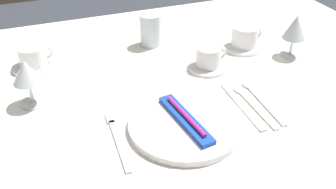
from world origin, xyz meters
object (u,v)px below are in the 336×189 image
Objects in this scene: dinner_plate at (185,124)px; wine_glass_left at (295,29)px; toothbrush_package at (186,119)px; spoon_soup at (249,101)px; coffee_cup_far at (209,56)px; fork_outer at (117,138)px; wine_glass_centre at (26,74)px; drink_tumbler at (151,32)px; spoon_dessert at (258,97)px; dinner_knife at (243,107)px; coffee_cup_left at (33,56)px; coffee_cup_right at (245,36)px.

dinner_plate is 2.00× the size of wine_glass_left.
toothbrush_package is 0.21m from spoon_soup.
fork_outer is at bearing -147.03° from coffee_cup_far.
wine_glass_left is at bearing -1.12° from wine_glass_centre.
wine_glass_centre reaches higher than fork_outer.
fork_outer is 2.19× the size of coffee_cup_far.
drink_tumbler is (0.06, 0.46, 0.02)m from toothbrush_package.
spoon_dessert is at bearing 11.56° from dinner_plate.
coffee_cup_far is 0.71× the size of wine_glass_left.
dinner_knife is 0.03m from spoon_soup.
fork_outer is at bearing -51.42° from wine_glass_centre.
coffee_cup_far is (-0.06, 0.19, 0.04)m from spoon_dessert.
coffee_cup_far is at bearing 53.54° from dinner_plate.
spoon_dessert is (0.40, 0.03, 0.00)m from fork_outer.
toothbrush_package reaches higher than spoon_soup.
wine_glass_centre is 0.80m from wine_glass_left.
coffee_cup_far is at bearing 106.60° from spoon_dessert.
coffee_cup_left is (-0.49, 0.41, 0.04)m from dinner_knife.
drink_tumbler reaches higher than dinner_plate.
coffee_cup_left is at bearing 170.52° from coffee_cup_right.
coffee_cup_left is at bearing -176.35° from drink_tumbler.
dinner_plate is 2.82× the size of coffee_cup_far.
wine_glass_left is at bearing 34.44° from dinner_knife.
coffee_cup_left is 0.74× the size of wine_glass_left.
spoon_dessert is at bearing 17.31° from spoon_soup.
coffee_cup_left is 0.81m from wine_glass_left.
toothbrush_package is 1.65× the size of wine_glass_centre.
fork_outer is 1.56× the size of wine_glass_left.
fork_outer is 2.11× the size of coffee_cup_left.
wine_glass_centre is at bearing -151.21° from drink_tumbler.
wine_glass_centre reaches higher than dinner_plate.
coffee_cup_left is at bearing 126.64° from dinner_plate.
wine_glass_centre reaches higher than drink_tumbler.
coffee_cup_far is at bearing 0.68° from wine_glass_centre.
drink_tumbler reaches higher than spoon_dessert.
wine_glass_left reaches higher than spoon_soup.
coffee_cup_right is 0.32m from drink_tumbler.
spoon_soup is 0.96× the size of spoon_dessert.
wine_glass_centre reaches higher than dinner_knife.
dinner_plate reaches higher than spoon_soup.
coffee_cup_right is (0.52, 0.30, 0.04)m from fork_outer.
spoon_soup is at bearing -36.97° from coffee_cup_left.
coffee_cup_left is at bearing 143.03° from spoon_soup.
coffee_cup_left reaches higher than toothbrush_package.
spoon_soup is 0.21m from coffee_cup_far.
dinner_knife is at bearing -120.50° from coffee_cup_right.
wine_glass_centre is (-0.02, -0.20, 0.05)m from coffee_cup_left.
toothbrush_package is at bearing -173.22° from dinner_knife.
drink_tumbler is at bearing 112.76° from spoon_dessert.
spoon_soup is at bearing -162.69° from spoon_dessert.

